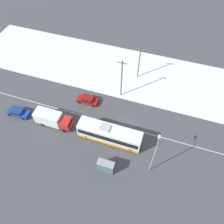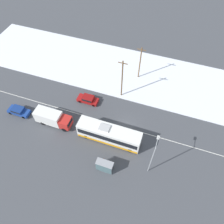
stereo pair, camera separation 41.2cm
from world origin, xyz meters
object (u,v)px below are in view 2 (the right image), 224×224
(pedestrian_at_stop, at_px, (104,160))
(utility_pole_roadside, at_px, (122,79))
(city_bus, at_px, (109,134))
(box_truck, at_px, (53,118))
(parked_car_near_truck, at_px, (19,111))
(utility_pole_snowlot, at_px, (140,63))
(bus_shelter, at_px, (104,166))
(sedan_car, at_px, (88,99))
(streetlamp, at_px, (153,155))

(pedestrian_at_stop, distance_m, utility_pole_roadside, 15.73)
(city_bus, xyz_separation_m, box_truck, (-11.03, -0.08, -0.12))
(pedestrian_at_stop, bearing_deg, parked_car_near_truck, 167.53)
(city_bus, distance_m, utility_pole_snowlot, 17.15)
(utility_pole_snowlot, bearing_deg, bus_shelter, -88.86)
(box_truck, distance_m, sedan_car, 8.05)
(box_truck, bearing_deg, pedestrian_at_stop, -20.72)
(box_truck, distance_m, utility_pole_roadside, 14.90)
(sedan_car, xyz_separation_m, streetlamp, (14.92, -9.85, 4.11))
(streetlamp, relative_size, utility_pole_snowlot, 0.99)
(parked_car_near_truck, bearing_deg, bus_shelter, -15.54)
(city_bus, distance_m, bus_shelter, 5.87)
(utility_pole_roadside, bearing_deg, parked_car_near_truck, -147.81)
(parked_car_near_truck, relative_size, utility_pole_roadside, 0.47)
(pedestrian_at_stop, xyz_separation_m, bus_shelter, (0.50, -1.23, 0.67))
(sedan_car, distance_m, pedestrian_at_stop, 13.72)
(sedan_car, relative_size, pedestrian_at_stop, 2.59)
(city_bus, relative_size, pedestrian_at_stop, 6.80)
(box_truck, height_order, utility_pole_roadside, utility_pole_roadside)
(box_truck, height_order, parked_car_near_truck, box_truck)
(parked_car_near_truck, xyz_separation_m, utility_pole_roadside, (17.34, 10.92, 3.98))
(utility_pole_snowlot, bearing_deg, box_truck, -124.67)
(parked_car_near_truck, distance_m, streetlamp, 26.90)
(sedan_car, relative_size, utility_pole_snowlot, 0.54)
(city_bus, height_order, utility_pole_snowlot, utility_pole_snowlot)
(utility_pole_snowlot, bearing_deg, utility_pole_roadside, -106.91)
(city_bus, bearing_deg, utility_pole_snowlot, 87.45)
(bus_shelter, height_order, utility_pole_snowlot, utility_pole_snowlot)
(parked_car_near_truck, height_order, pedestrian_at_stop, pedestrian_at_stop)
(utility_pole_snowlot, bearing_deg, parked_car_near_truck, -138.18)
(bus_shelter, xyz_separation_m, utility_pole_snowlot, (-0.45, 22.71, 2.47))
(city_bus, distance_m, pedestrian_at_stop, 4.63)
(bus_shelter, bearing_deg, pedestrian_at_stop, 112.08)
(city_bus, height_order, bus_shelter, city_bus)
(box_truck, bearing_deg, city_bus, 0.40)
(bus_shelter, height_order, streetlamp, streetlamp)
(parked_car_near_truck, distance_m, pedestrian_at_stop, 19.68)
(box_truck, bearing_deg, streetlamp, -8.81)
(sedan_car, xyz_separation_m, utility_pole_roadside, (5.82, 3.81, 3.98))
(city_bus, distance_m, parked_car_near_truck, 18.53)
(bus_shelter, relative_size, utility_pole_snowlot, 0.35)
(box_truck, relative_size, bus_shelter, 2.47)
(utility_pole_snowlot, bearing_deg, pedestrian_at_stop, -90.13)
(city_bus, bearing_deg, parked_car_near_truck, -179.17)
(box_truck, distance_m, pedestrian_at_stop, 12.56)
(city_bus, relative_size, streetlamp, 1.42)
(city_bus, xyz_separation_m, bus_shelter, (1.21, -5.75, -0.07))
(box_truck, xyz_separation_m, pedestrian_at_stop, (11.74, -4.44, -0.62))
(pedestrian_at_stop, xyz_separation_m, utility_pole_snowlot, (0.05, 21.48, 3.14))
(box_truck, distance_m, utility_pole_snowlot, 20.87)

